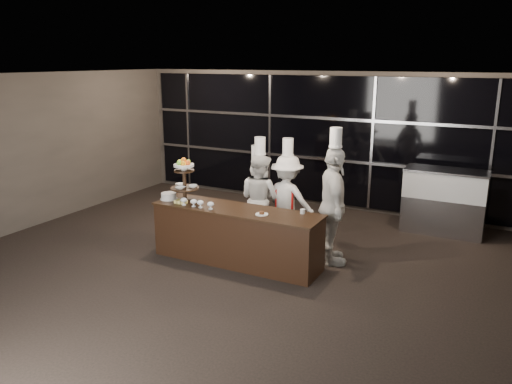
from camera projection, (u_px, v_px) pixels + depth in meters
The scene contains 14 objects.
room at pixel (191, 190), 6.84m from camera, with size 10.00×10.00×10.00m.
window_wall at pixel (319, 140), 11.07m from camera, with size 8.60×0.10×2.80m.
buffet_counter at pixel (237, 235), 8.12m from camera, with size 2.84×0.74×0.92m.
display_stand at pixel (184, 177), 8.34m from camera, with size 0.48×0.48×0.74m.
compotes at pixel (197, 202), 8.07m from camera, with size 0.63×0.11×0.12m.
layer_cake at pixel (169, 196), 8.53m from camera, with size 0.30×0.30×0.11m.
pastry_squares at pixel (181, 202), 8.29m from camera, with size 0.20×0.13×0.05m.
small_plate at pixel (262, 214), 7.68m from camera, with size 0.20×0.20×0.05m.
chef_cup at pixel (303, 211), 7.74m from camera, with size 0.08×0.08×0.07m, color white.
display_case at pixel (444, 198), 9.47m from camera, with size 1.50×0.66×1.24m.
chef_a at pixel (257, 198), 9.20m from camera, with size 0.55×0.38×1.75m.
chef_b at pixel (260, 198), 8.94m from camera, with size 0.93×0.81×1.93m.
chef_c at pixel (287, 199), 8.89m from camera, with size 1.06×0.62×1.92m.
chef_d at pixel (333, 206), 7.97m from camera, with size 0.95×1.22×2.23m.
Camera 1 is at (3.87, -5.44, 3.24)m, focal length 35.00 mm.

